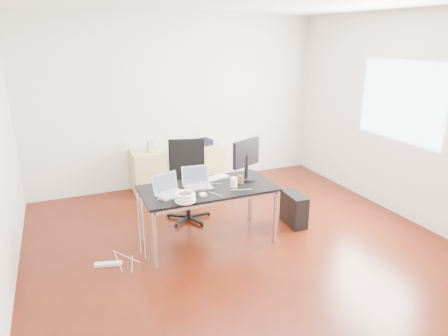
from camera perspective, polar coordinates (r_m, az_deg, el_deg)
name	(u,v)px	position (r m, az deg, el deg)	size (l,w,h in m)	color
room_shell	(246,135)	(4.49, 3.16, 4.73)	(5.00, 5.00, 5.00)	#3D1106
desk	(208,191)	(4.83, -2.33, -3.34)	(1.60, 0.80, 0.73)	black
office_chair	(187,177)	(5.54, -5.25, -1.26)	(0.59, 0.61, 1.08)	black
filing_cabinet_left	(148,172)	(6.62, -10.77, -0.56)	(0.50, 0.50, 0.70)	tan
filing_cabinet_right	(206,165)	(6.88, -2.57, 0.49)	(0.50, 0.50, 0.70)	tan
pc_tower	(294,209)	(5.53, 9.97, -5.82)	(0.20, 0.45, 0.44)	black
wastebasket	(193,183)	(6.63, -4.52, -2.17)	(0.24, 0.24, 0.28)	black
power_strip	(108,264)	(4.80, -16.20, -13.03)	(0.30, 0.06, 0.04)	white
laptop_left	(169,190)	(4.61, -7.85, -3.11)	(0.40, 0.35, 0.23)	silver
laptop_right	(197,182)	(4.82, -3.87, -2.00)	(0.36, 0.29, 0.23)	silver
monitor	(246,157)	(5.00, 3.18, 1.54)	(0.43, 0.26, 0.51)	black
keyboard	(212,179)	(5.06, -1.68, -1.52)	(0.44, 0.14, 0.02)	white
cup_white	(234,182)	(4.79, 1.41, -2.06)	(0.08, 0.08, 0.12)	white
cup_brown	(240,179)	(4.92, 2.36, -1.63)	(0.08, 0.08, 0.10)	brown
cable_coil	(185,197)	(4.39, -5.58, -4.18)	(0.24, 0.24, 0.11)	white
power_adapter	(203,195)	(4.55, -3.01, -3.82)	(0.07, 0.07, 0.03)	white
speaker	(150,146)	(6.46, -10.46, 3.06)	(0.09, 0.08, 0.18)	#9E9E9E
navy_garment	(202,142)	(6.80, -3.14, 3.71)	(0.30, 0.24, 0.09)	black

